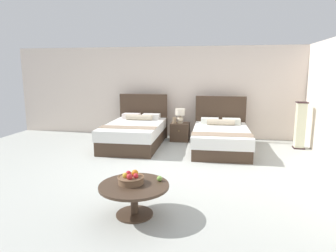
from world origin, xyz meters
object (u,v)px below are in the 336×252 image
Objects in this scene: table_lamp at (180,114)px; floor_lamp_corner at (300,125)px; loose_apple at (160,179)px; bed_near_window at (135,133)px; fruit_bowl at (131,179)px; nightstand at (180,132)px; coffee_table at (134,192)px; vase at (174,120)px; bed_near_corner at (221,137)px.

table_lamp is 3.06m from floor_lamp_corner.
table_lamp reaches higher than loose_apple.
bed_near_window is 6.29× the size of fruit_bowl.
bed_near_window is 1.38m from table_lamp.
fruit_bowl reaches higher than nightstand.
nightstand is 0.55× the size of coffee_table.
bed_near_window is at bearing 105.95° from fruit_bowl.
vase is 4.38m from coffee_table.
coffee_table is 0.38m from loose_apple.
fruit_bowl reaches higher than coffee_table.
nightstand is at bearing 34.93° from bed_near_window.
bed_near_corner is at bearing 72.27° from fruit_bowl.
fruit_bowl is at bearing -107.73° from bed_near_corner.
vase is at bearing 151.02° from bed_near_corner.
table_lamp reaches higher than fruit_bowl.
bed_near_window reaches higher than floor_lamp_corner.
table_lamp is 4.44m from coffee_table.
vase is 3.21m from floor_lamp_corner.
bed_near_window reaches higher than coffee_table.
floor_lamp_corner is (4.12, 0.47, 0.25)m from bed_near_window.
coffee_table is at bearing -87.84° from vase.
table_lamp is at bearing 21.25° from vase.
bed_near_window is 5.69× the size of table_lamp.
table_lamp reaches higher than coffee_table.
bed_near_corner is 6.20× the size of fruit_bowl.
bed_near_corner is 1.48m from vase.
fruit_bowl reaches higher than loose_apple.
fruit_bowl is (0.11, -4.33, -0.08)m from vase.
bed_near_corner is at bearing -34.37° from table_lamp.
bed_near_corner reaches higher than fruit_bowl.
coffee_table is (0.16, -4.37, -0.25)m from vase.
floor_lamp_corner is at bearing 6.48° from bed_near_window.
loose_apple is at bearing -85.71° from table_lamp.
fruit_bowl is (-0.04, -4.39, -0.24)m from table_lamp.
nightstand is (1.08, 0.75, -0.08)m from bed_near_window.
fruit_bowl is at bearing -157.35° from loose_apple.
floor_lamp_corner reaches higher than fruit_bowl.
floor_lamp_corner is (3.09, 4.09, 0.09)m from fruit_bowl.
vase is (-1.27, 0.70, 0.28)m from bed_near_corner.
fruit_bowl is 0.39m from loose_apple.
vase is 4.21m from loose_apple.
bed_near_corner is at bearing 77.03° from loose_apple.
nightstand is at bearing 146.34° from bed_near_corner.
floor_lamp_corner is at bearing -4.34° from vase.
bed_near_window is 2.40× the size of coffee_table.
table_lamp is (1.08, 0.77, 0.40)m from bed_near_window.
bed_near_window reaches higher than fruit_bowl.
bed_near_window is at bearing -142.33° from vase.
vase reaches higher than nightstand.
floor_lamp_corner is at bearing 55.29° from loose_apple.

